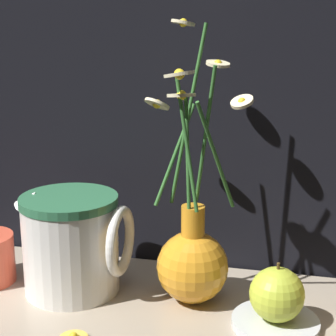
% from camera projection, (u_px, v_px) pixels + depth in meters
% --- Properties ---
extents(ground_plane, '(6.00, 6.00, 0.00)m').
position_uv_depth(ground_plane, '(160.00, 315.00, 0.77)').
color(ground_plane, black).
extents(shelf, '(0.68, 0.30, 0.01)m').
position_uv_depth(shelf, '(160.00, 311.00, 0.77)').
color(shelf, tan).
rests_on(shelf, ground_plane).
extents(vase_with_flowers, '(0.17, 0.12, 0.38)m').
position_uv_depth(vase_with_flowers, '(192.00, 256.00, 0.78)').
color(vase_with_flowers, orange).
rests_on(vase_with_flowers, shelf).
extents(ceramic_pitcher, '(0.16, 0.14, 0.16)m').
position_uv_depth(ceramic_pitcher, '(72.00, 240.00, 0.80)').
color(ceramic_pitcher, white).
rests_on(ceramic_pitcher, shelf).
extents(saucer_plate, '(0.11, 0.11, 0.01)m').
position_uv_depth(saucer_plate, '(275.00, 323.00, 0.72)').
color(saucer_plate, silver).
rests_on(saucer_plate, shelf).
extents(orange_fruit, '(0.07, 0.07, 0.08)m').
position_uv_depth(orange_fruit, '(277.00, 294.00, 0.71)').
color(orange_fruit, '#B7C638').
rests_on(orange_fruit, saucer_plate).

